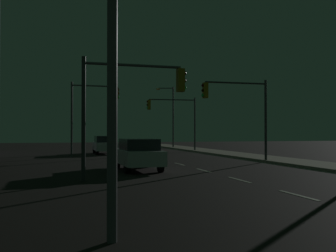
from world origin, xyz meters
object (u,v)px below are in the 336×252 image
object	(u,v)px
car	(138,154)
street_lamp_corner	(170,111)
traffic_light_mid_left	(92,105)
street_lamp_across_street	(137,12)
traffic_light_mid_right	(238,102)
traffic_light_overhead_east	(173,112)
car_oncoming	(105,144)
traffic_light_near_left	(133,94)

from	to	relation	value
car	street_lamp_corner	xyz separation A→B (m)	(9.19, 26.51, 3.70)
traffic_light_mid_left	street_lamp_across_street	xyz separation A→B (m)	(-1.16, -24.02, 0.03)
traffic_light_mid_right	traffic_light_overhead_east	distance (m)	14.63
car_oncoming	traffic_light_near_left	xyz separation A→B (m)	(-1.11, -19.64, 2.59)
traffic_light_mid_left	traffic_light_overhead_east	bearing A→B (deg)	36.98
traffic_light_mid_right	traffic_light_overhead_east	world-z (taller)	traffic_light_overhead_east
traffic_light_mid_right	traffic_light_mid_left	size ratio (longest dim) A/B	0.89
car	street_lamp_across_street	distance (m)	13.14
car	street_lamp_across_street	size ratio (longest dim) A/B	0.67
traffic_light_overhead_east	traffic_light_near_left	size ratio (longest dim) A/B	1.08
car_oncoming	street_lamp_across_street	world-z (taller)	street_lamp_across_street
traffic_light_mid_right	street_lamp_corner	xyz separation A→B (m)	(2.22, 23.28, 0.75)
car_oncoming	street_lamp_corner	bearing A→B (deg)	49.97
car_oncoming	street_lamp_across_street	size ratio (longest dim) A/B	0.67
car	traffic_light_near_left	world-z (taller)	traffic_light_near_left
car	car_oncoming	size ratio (longest dim) A/B	1.00
traffic_light_mid_left	traffic_light_near_left	distance (m)	15.49
traffic_light_mid_left	traffic_light_overhead_east	size ratio (longest dim) A/B	1.10
street_lamp_corner	street_lamp_across_street	bearing A→B (deg)	-106.68
traffic_light_overhead_east	street_lamp_corner	xyz separation A→B (m)	(2.13, 8.66, 0.66)
traffic_light_mid_left	street_lamp_across_street	size ratio (longest dim) A/B	0.87
traffic_light_mid_right	street_lamp_across_street	world-z (taller)	street_lamp_across_street
car_oncoming	street_lamp_corner	distance (m)	14.61
car_oncoming	traffic_light_mid_left	size ratio (longest dim) A/B	0.77
traffic_light_overhead_east	car_oncoming	bearing A→B (deg)	-162.71
car	traffic_light_near_left	xyz separation A→B (m)	(-1.00, -3.95, 2.59)
car_oncoming	street_lamp_corner	xyz separation A→B (m)	(9.09, 10.82, 3.70)
car	traffic_light_overhead_east	xyz separation A→B (m)	(7.07, 17.85, 3.04)
car_oncoming	traffic_light_mid_right	distance (m)	14.53
car_oncoming	traffic_light_mid_left	distance (m)	5.44
car_oncoming	traffic_light_mid_right	bearing A→B (deg)	-61.13
traffic_light_mid_right	traffic_light_mid_left	bearing A→B (deg)	135.03
traffic_light_mid_right	street_lamp_corner	world-z (taller)	street_lamp_corner
traffic_light_near_left	street_lamp_across_street	size ratio (longest dim) A/B	0.73
car	traffic_light_overhead_east	distance (m)	19.44
traffic_light_mid_left	street_lamp_corner	size ratio (longest dim) A/B	0.79
car	street_lamp_across_street	xyz separation A→B (m)	(-2.49, -12.49, 3.23)
street_lamp_across_street	traffic_light_overhead_east	bearing A→B (deg)	72.52
traffic_light_overhead_east	street_lamp_across_street	distance (m)	31.81
traffic_light_near_left	traffic_light_overhead_east	bearing A→B (deg)	69.70
traffic_light_mid_right	traffic_light_near_left	bearing A→B (deg)	-138.01
car	traffic_light_mid_right	xyz separation A→B (m)	(6.97, 3.23, 2.94)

